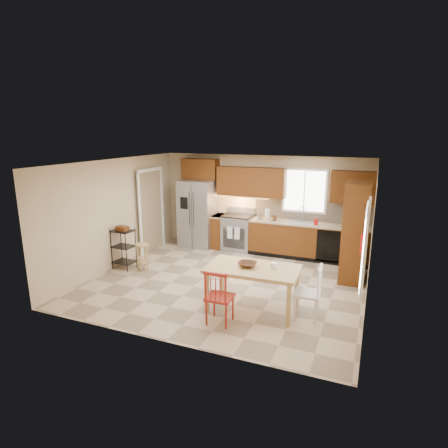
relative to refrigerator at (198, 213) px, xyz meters
The scene contains 33 objects.
floor 2.87m from the refrigerator, 51.34° to the right, with size 5.50×5.50×0.00m, color tan.
ceiling 3.15m from the refrigerator, 51.34° to the right, with size 5.50×5.00×0.02m, color silver.
wall_back 1.77m from the refrigerator, 12.44° to the left, with size 5.50×0.02×2.50m, color #CCB793.
wall_front 4.94m from the refrigerator, 69.82° to the right, with size 5.50×0.02×2.50m, color #CCB793.
wall_left 2.39m from the refrigerator, 116.29° to the right, with size 0.02×5.00×2.50m, color #CCB793.
wall_right 4.94m from the refrigerator, 25.53° to the right, with size 0.02×5.00×2.50m, color #CCB793.
refrigerator is the anchor object (origin of this frame).
range_stove 1.24m from the refrigerator, ahead, with size 0.76×0.63×0.92m, color gray.
base_cabinet_narrow 0.76m from the refrigerator, ahead, with size 0.30×0.60×0.90m, color #592E10.
base_cabinet_run 3.03m from the refrigerator, ahead, with size 2.92×0.60×0.90m, color #592E10.
dishwasher 3.59m from the refrigerator, ahead, with size 0.60×0.02×0.78m, color black.
backsplash 3.02m from the refrigerator, ahead, with size 2.92×0.03×0.55m, color #C4B094.
upper_over_fridge 1.21m from the refrigerator, 90.00° to the left, with size 1.00×0.35×0.55m, color #613210.
upper_left_block 1.73m from the refrigerator, ahead, with size 1.80×0.35×0.75m, color #613210.
upper_right_block 4.06m from the refrigerator, ahead, with size 1.00×0.35×0.75m, color #613210.
window_back 2.92m from the refrigerator, ahead, with size 1.12×0.04×1.12m, color white.
sink 2.80m from the refrigerator, ahead, with size 0.62×0.46×0.16m, color gray.
undercab_glow 1.27m from the refrigerator, ahead, with size 1.60×0.30×0.01m, color #FFBF66.
soap_bottle 3.18m from the refrigerator, ahead, with size 0.09×0.09×0.19m, color red.
paper_towel 1.95m from the refrigerator, ahead, with size 0.12×0.12×0.28m, color white.
canister_steel 1.75m from the refrigerator, ahead, with size 0.11×0.11×0.18m, color gray.
canister_wood 2.15m from the refrigerator, ahead, with size 0.10×0.10×0.14m, color #4F2915.
pantry 4.23m from the refrigerator, 12.62° to the right, with size 0.50×0.95×2.10m, color #592E10.
fire_extinguisher 4.76m from the refrigerator, 24.52° to the right, with size 0.12×0.12×0.36m, color red.
window_right 5.50m from the refrigerator, 36.79° to the right, with size 0.04×1.02×1.32m, color white.
doorway 1.28m from the refrigerator, 139.62° to the right, with size 0.04×0.95×2.10m, color #8C7A59.
dining_table 4.07m from the refrigerator, 50.31° to the right, with size 1.60×0.90×0.78m, color tan, non-canonical shape.
chair_red 4.39m from the refrigerator, 59.32° to the right, with size 0.44×0.44×0.94m, color maroon, non-canonical shape.
chair_white 4.69m from the refrigerator, 40.91° to the right, with size 0.44×0.44×0.94m, color white, non-canonical shape.
table_bowl 3.98m from the refrigerator, 51.42° to the right, with size 0.32×0.32×0.08m, color #4F2915.
table_jar 4.20m from the refrigerator, 45.76° to the right, with size 0.12×0.12×0.14m, color white.
bar_stool 2.30m from the refrigerator, 98.73° to the right, with size 0.30×0.30×0.62m, color tan, non-canonical shape.
utility_cart 2.43m from the refrigerator, 109.52° to the right, with size 0.48×0.37×0.95m, color black, non-canonical shape.
Camera 1 is at (2.73, -6.85, 3.10)m, focal length 30.00 mm.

